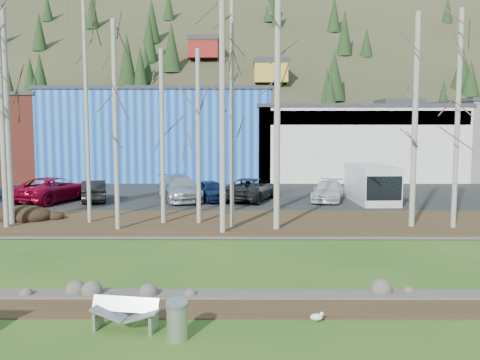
{
  "coord_description": "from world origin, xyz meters",
  "views": [
    {
      "loc": [
        1.58,
        -12.14,
        5.02
      ],
      "look_at": [
        1.49,
        12.15,
        2.5
      ],
      "focal_mm": 40.0,
      "sensor_mm": 36.0,
      "label": 1
    }
  ],
  "objects_px": {
    "van_white": "(372,184)",
    "bench_damaged": "(126,314)",
    "seagull": "(317,317)",
    "car_1": "(94,191)",
    "car_2": "(53,189)",
    "car_5": "(250,189)",
    "car_3": "(179,189)",
    "litter_bin": "(177,322)",
    "car_6": "(328,191)",
    "car_4": "(211,191)"
  },
  "relations": [
    {
      "from": "car_2",
      "to": "car_6",
      "type": "distance_m",
      "value": 17.55
    },
    {
      "from": "van_white",
      "to": "car_4",
      "type": "bearing_deg",
      "value": 174.25
    },
    {
      "from": "litter_bin",
      "to": "seagull",
      "type": "distance_m",
      "value": 3.6
    },
    {
      "from": "bench_damaged",
      "to": "car_1",
      "type": "height_order",
      "value": "car_1"
    },
    {
      "from": "bench_damaged",
      "to": "car_3",
      "type": "xyz_separation_m",
      "value": [
        -1.17,
        21.49,
        0.53
      ]
    },
    {
      "from": "van_white",
      "to": "seagull",
      "type": "bearing_deg",
      "value": -109.7
    },
    {
      "from": "bench_damaged",
      "to": "car_2",
      "type": "height_order",
      "value": "car_2"
    },
    {
      "from": "litter_bin",
      "to": "car_6",
      "type": "distance_m",
      "value": 23.13
    },
    {
      "from": "car_1",
      "to": "car_6",
      "type": "height_order",
      "value": "car_1"
    },
    {
      "from": "car_2",
      "to": "van_white",
      "type": "xyz_separation_m",
      "value": [
        20.23,
        -0.14,
        0.37
      ]
    },
    {
      "from": "van_white",
      "to": "bench_damaged",
      "type": "bearing_deg",
      "value": -120.56
    },
    {
      "from": "seagull",
      "to": "car_1",
      "type": "height_order",
      "value": "car_1"
    },
    {
      "from": "litter_bin",
      "to": "car_2",
      "type": "distance_m",
      "value": 23.96
    },
    {
      "from": "car_4",
      "to": "car_6",
      "type": "bearing_deg",
      "value": -21.81
    },
    {
      "from": "car_2",
      "to": "car_5",
      "type": "relative_size",
      "value": 1.09
    },
    {
      "from": "car_5",
      "to": "car_2",
      "type": "bearing_deg",
      "value": 21.06
    },
    {
      "from": "car_5",
      "to": "car_1",
      "type": "bearing_deg",
      "value": 20.85
    },
    {
      "from": "litter_bin",
      "to": "car_1",
      "type": "relative_size",
      "value": 0.21
    },
    {
      "from": "car_4",
      "to": "bench_damaged",
      "type": "bearing_deg",
      "value": -114.45
    },
    {
      "from": "car_5",
      "to": "van_white",
      "type": "bearing_deg",
      "value": -167.73
    },
    {
      "from": "seagull",
      "to": "car_1",
      "type": "relative_size",
      "value": 0.09
    },
    {
      "from": "litter_bin",
      "to": "car_2",
      "type": "xyz_separation_m",
      "value": [
        -10.48,
        21.54,
        0.51
      ]
    },
    {
      "from": "seagull",
      "to": "car_2",
      "type": "bearing_deg",
      "value": 117.97
    },
    {
      "from": "car_2",
      "to": "car_5",
      "type": "bearing_deg",
      "value": -157.68
    },
    {
      "from": "litter_bin",
      "to": "car_3",
      "type": "distance_m",
      "value": 22.3
    },
    {
      "from": "car_4",
      "to": "van_white",
      "type": "height_order",
      "value": "van_white"
    },
    {
      "from": "car_3",
      "to": "car_4",
      "type": "height_order",
      "value": "car_3"
    },
    {
      "from": "car_2",
      "to": "car_3",
      "type": "xyz_separation_m",
      "value": [
        7.96,
        0.61,
        -0.02
      ]
    },
    {
      "from": "bench_damaged",
      "to": "litter_bin",
      "type": "xyz_separation_m",
      "value": [
        1.35,
        -0.66,
        0.04
      ]
    },
    {
      "from": "car_4",
      "to": "car_3",
      "type": "bearing_deg",
      "value": 153.53
    },
    {
      "from": "bench_damaged",
      "to": "car_6",
      "type": "xyz_separation_m",
      "value": [
        8.41,
        21.37,
        0.4
      ]
    },
    {
      "from": "car_6",
      "to": "car_3",
      "type": "bearing_deg",
      "value": -165.59
    },
    {
      "from": "car_1",
      "to": "car_2",
      "type": "relative_size",
      "value": 0.73
    },
    {
      "from": "litter_bin",
      "to": "car_3",
      "type": "xyz_separation_m",
      "value": [
        -2.52,
        22.15,
        0.49
      ]
    },
    {
      "from": "seagull",
      "to": "car_3",
      "type": "bearing_deg",
      "value": 99.52
    },
    {
      "from": "car_1",
      "to": "car_2",
      "type": "bearing_deg",
      "value": -11.54
    },
    {
      "from": "bench_damaged",
      "to": "car_4",
      "type": "bearing_deg",
      "value": 97.99
    },
    {
      "from": "seagull",
      "to": "car_6",
      "type": "height_order",
      "value": "car_6"
    },
    {
      "from": "car_2",
      "to": "car_6",
      "type": "height_order",
      "value": "car_2"
    },
    {
      "from": "seagull",
      "to": "bench_damaged",
      "type": "bearing_deg",
      "value": 178.93
    },
    {
      "from": "car_5",
      "to": "car_6",
      "type": "xyz_separation_m",
      "value": [
        5.01,
        -0.16,
        -0.09
      ]
    },
    {
      "from": "car_1",
      "to": "car_3",
      "type": "distance_m",
      "value": 5.43
    },
    {
      "from": "van_white",
      "to": "car_1",
      "type": "bearing_deg",
      "value": 176.58
    },
    {
      "from": "car_1",
      "to": "bench_damaged",
      "type": "bearing_deg",
      "value": 92.09
    },
    {
      "from": "bench_damaged",
      "to": "car_1",
      "type": "relative_size",
      "value": 0.43
    },
    {
      "from": "seagull",
      "to": "car_5",
      "type": "xyz_separation_m",
      "value": [
        -1.38,
        21.1,
        0.72
      ]
    },
    {
      "from": "bench_damaged",
      "to": "car_4",
      "type": "distance_m",
      "value": 21.36
    },
    {
      "from": "car_3",
      "to": "seagull",
      "type": "bearing_deg",
      "value": -92.84
    },
    {
      "from": "seagull",
      "to": "car_4",
      "type": "distance_m",
      "value": 21.27
    },
    {
      "from": "bench_damaged",
      "to": "car_6",
      "type": "height_order",
      "value": "car_6"
    }
  ]
}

